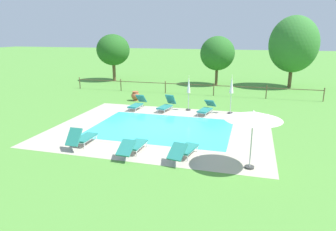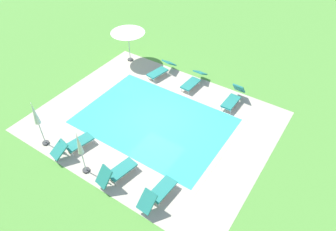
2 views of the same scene
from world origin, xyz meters
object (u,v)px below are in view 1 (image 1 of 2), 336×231
at_px(tree_far_west, 217,53).
at_px(tree_centre, 113,50).
at_px(sun_lounger_south_mid, 133,146).
at_px(terracotta_urn_near_fence, 135,96).
at_px(sun_lounger_north_far, 137,104).
at_px(sun_lounger_north_end, 184,150).
at_px(patio_umbrella_closed_row_east, 189,88).
at_px(sun_lounger_south_near_corner, 207,108).
at_px(sun_lounger_north_mid, 82,138).
at_px(patio_umbrella_open_foreground, 253,116).
at_px(tree_west_mid, 294,44).
at_px(sun_lounger_north_near_steps, 167,105).
at_px(patio_umbrella_closed_row_west, 232,88).

distance_m(tree_far_west, tree_centre, 10.92).
height_order(sun_lounger_south_mid, terracotta_urn_near_fence, sun_lounger_south_mid).
bearing_deg(sun_lounger_north_far, tree_centre, 122.01).
xyz_separation_m(sun_lounger_north_end, patio_umbrella_closed_row_east, (-1.49, 7.90, 1.16)).
bearing_deg(terracotta_urn_near_fence, sun_lounger_south_mid, -68.95).
distance_m(sun_lounger_south_near_corner, terracotta_urn_near_fence, 6.31).
height_order(sun_lounger_north_mid, tree_centre, tree_centre).
bearing_deg(sun_lounger_north_end, sun_lounger_south_mid, -176.85).
distance_m(patio_umbrella_open_foreground, tree_centre, 23.67).
bearing_deg(tree_west_mid, patio_umbrella_closed_row_east, -123.46).
distance_m(sun_lounger_north_mid, sun_lounger_south_near_corner, 8.55).
bearing_deg(terracotta_urn_near_fence, sun_lounger_north_near_steps, -36.61).
bearing_deg(sun_lounger_south_mid, patio_umbrella_closed_row_west, 66.18).
distance_m(patio_umbrella_closed_row_west, tree_west_mid, 12.46).
distance_m(sun_lounger_south_near_corner, tree_west_mid, 13.78).
bearing_deg(sun_lounger_north_near_steps, sun_lounger_south_near_corner, -2.28).
height_order(tree_west_mid, tree_centre, tree_west_mid).
bearing_deg(tree_west_mid, sun_lounger_north_mid, -119.50).
bearing_deg(patio_umbrella_closed_row_east, tree_centre, 134.62).
xyz_separation_m(sun_lounger_south_mid, patio_umbrella_closed_row_east, (0.72, 8.03, 1.16)).
bearing_deg(sun_lounger_north_near_steps, patio_umbrella_closed_row_west, 5.13).
distance_m(sun_lounger_north_end, patio_umbrella_closed_row_west, 8.00).
bearing_deg(patio_umbrella_closed_row_west, sun_lounger_north_mid, -128.55).
xyz_separation_m(sun_lounger_north_mid, patio_umbrella_open_foreground, (7.47, -0.42, 1.70)).
relative_size(terracotta_urn_near_fence, tree_west_mid, 0.11).
xyz_separation_m(sun_lounger_north_mid, sun_lounger_south_near_corner, (4.64, 7.18, -0.02)).
height_order(sun_lounger_north_end, sun_lounger_south_near_corner, sun_lounger_south_near_corner).
xyz_separation_m(sun_lounger_north_near_steps, patio_umbrella_closed_row_east, (1.38, 0.49, 1.12)).
bearing_deg(sun_lounger_north_mid, tree_centre, 111.00).
relative_size(sun_lounger_south_near_corner, patio_umbrella_closed_row_west, 0.83).
xyz_separation_m(patio_umbrella_closed_row_east, terracotta_urn_near_fence, (-4.51, 1.83, -1.14)).
height_order(sun_lounger_north_near_steps, patio_umbrella_closed_row_west, patio_umbrella_closed_row_west).
bearing_deg(sun_lounger_north_near_steps, sun_lounger_north_end, -68.80).
height_order(sun_lounger_north_end, tree_centre, tree_centre).
bearing_deg(sun_lounger_south_mid, tree_west_mid, 67.09).
relative_size(sun_lounger_north_far, patio_umbrella_closed_row_east, 0.84).
bearing_deg(patio_umbrella_closed_row_east, sun_lounger_north_mid, -113.19).
height_order(sun_lounger_north_near_steps, tree_centre, tree_centre).
bearing_deg(patio_umbrella_closed_row_east, sun_lounger_north_end, -79.30).
distance_m(patio_umbrella_open_foreground, terracotta_urn_near_fence, 13.36).
bearing_deg(tree_far_west, sun_lounger_south_near_corner, -86.22).
relative_size(sun_lounger_north_end, patio_umbrella_open_foreground, 0.91).
relative_size(sun_lounger_south_mid, terracotta_urn_near_fence, 2.90).
relative_size(patio_umbrella_closed_row_east, tree_west_mid, 0.36).
xyz_separation_m(sun_lounger_north_near_steps, tree_centre, (-8.96, 10.97, 2.86)).
distance_m(sun_lounger_north_far, sun_lounger_south_near_corner, 4.73).
distance_m(sun_lounger_south_mid, terracotta_urn_near_fence, 10.57).
bearing_deg(tree_centre, sun_lounger_south_mid, -62.51).
xyz_separation_m(sun_lounger_north_far, terracotta_urn_near_fence, (-1.09, 2.44, 0.00)).
bearing_deg(patio_umbrella_closed_row_east, sun_lounger_south_mid, -95.10).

